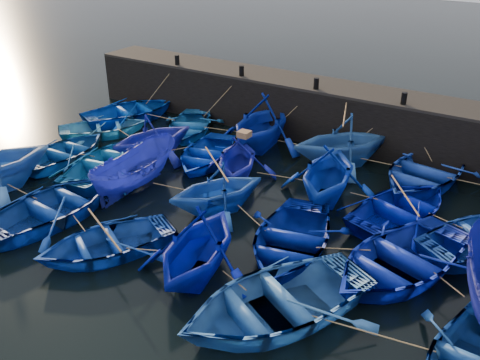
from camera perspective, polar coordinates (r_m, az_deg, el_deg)
The scene contains 31 objects.
ground at distance 18.34m, azimuth -5.42°, elevation -5.75°, with size 120.00×120.00×0.00m, color black.
quay_wall at distance 26.01m, azimuth 8.76°, elevation 7.19°, with size 26.00×2.50×2.50m, color black.
quay_top at distance 25.61m, azimuth 8.97°, elevation 9.95°, with size 26.00×2.50×0.12m, color black.
bollard_0 at distance 28.84m, azimuth -6.72°, elevation 12.61°, with size 0.24×0.24×0.50m, color black.
bollard_1 at distance 26.57m, azimuth 0.17°, elevation 11.57°, with size 0.24×0.24×0.50m, color black.
bollard_2 at distance 24.73m, azimuth 8.14°, elevation 10.16°, with size 0.24×0.24×0.50m, color black.
bollard_3 at distance 23.45m, azimuth 17.09°, elevation 8.32°, with size 0.24×0.24×0.50m, color black.
boat_0 at distance 28.67m, azimuth -11.58°, elevation 7.26°, with size 3.59×5.02×1.04m, color #0034A4.
boat_1 at distance 26.38m, azimuth -5.43°, elevation 5.80°, with size 3.08×4.31×0.89m, color blue.
boat_2 at distance 24.42m, azimuth 2.26°, elevation 6.21°, with size 4.13×4.79×2.52m, color #08229C.
boat_3 at distance 23.02m, azimuth 10.86°, elevation 4.15°, with size 3.80×4.41×2.32m, color #2B60B7.
boat_4 at distance 22.44m, azimuth 19.03°, elevation 0.85°, with size 3.91×5.47×1.13m, color #133499.
boat_6 at distance 26.92m, azimuth -14.31°, elevation 5.49°, with size 3.02×4.23×0.88m, color #3781D3.
boat_7 at distance 23.73m, azimuth -9.29°, elevation 4.60°, with size 3.33×3.86×2.03m, color #1A22A1.
boat_8 at distance 23.17m, azimuth -3.73°, elevation 2.83°, with size 3.08×4.31×0.89m, color #032FCF.
boat_9 at distance 21.46m, azimuth -0.24°, elevation 2.38°, with size 3.17×3.68×1.93m, color #131AA2.
boat_10 at distance 20.12m, azimuth 9.46°, elevation 0.85°, with size 3.78×4.38×2.31m, color #052AAB.
boat_11 at distance 19.67m, azimuth 16.95°, elevation -2.83°, with size 3.40×4.75×0.99m, color #000FA2.
boat_13 at distance 24.53m, azimuth -18.12°, elevation 2.91°, with size 3.11×4.34×0.90m, color navy.
boat_14 at distance 22.80m, azimuth -13.70°, elevation 1.91°, with size 3.67×5.13×1.06m, color #1060AA.
boat_15 at distance 21.06m, azimuth -11.15°, elevation 1.01°, with size 1.66×4.39×1.70m, color #212AA4.
boat_16 at distance 19.09m, azimuth -2.49°, elevation -0.92°, with size 3.15×3.65×1.92m, color #1749B6.
boat_17 at distance 17.08m, azimuth 5.36°, elevation -6.37°, with size 3.56×4.97×1.03m, color #00147F.
boat_18 at distance 16.73m, azimuth 16.67°, elevation -8.08°, with size 3.92×5.48×1.14m, color #091D9D.
boat_21 at distance 19.94m, azimuth -19.27°, elevation -2.61°, with size 3.74×5.23×1.09m, color navy.
boat_22 at distance 17.54m, azimuth -14.16°, elevation -6.43°, with size 3.14×4.39×0.91m, color #0E3A95.
boat_23 at distance 15.72m, azimuth -4.58°, elevation -6.97°, with size 3.64×4.22×2.22m, color #000D9A.
boat_24 at distance 14.53m, azimuth 3.77°, elevation -12.73°, with size 4.04×5.65×1.17m, color #265DB2.
wooden_crate at distance 20.88m, azimuth 0.45°, elevation 4.92°, with size 0.46×0.44×0.24m, color #8C5F3D.
mooring_ropes at distance 21.39m, azimuth 3.33°, elevation 1.99°, with size 18.61×11.91×2.10m.
loose_oars at distance 19.01m, azimuth 3.74°, elevation 0.96°, with size 9.52×12.34×1.47m.
Camera 1 is at (9.75, -12.05, 9.80)m, focal length 40.00 mm.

